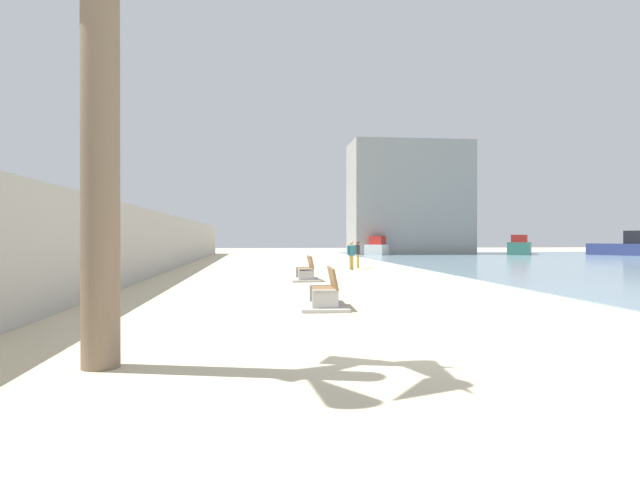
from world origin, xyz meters
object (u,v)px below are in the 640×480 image
person_standing (351,253)px  boat_distant (636,246)px  person_walking (358,252)px  boat_outer (520,247)px  bench_far (305,274)px  bench_near (324,298)px  boat_mid_bay (379,248)px

person_standing → boat_distant: boat_distant is taller
person_walking → boat_distant: (28.90, 16.83, -0.01)m
person_walking → boat_outer: 29.79m
bench_far → person_walking: (3.62, 8.26, 0.64)m
bench_near → boat_distant: bearing=45.7°
bench_near → person_walking: bearing=76.9°
boat_distant → bench_near: bearing=-134.3°
person_walking → person_standing: person_walking is taller
bench_far → boat_mid_bay: (9.73, 30.18, 0.48)m
bench_far → bench_near: bearing=-91.8°
bench_near → boat_outer: (24.13, 38.57, 0.55)m
person_standing → boat_distant: 34.68m
boat_distant → boat_mid_bay: size_ratio=1.42×
bench_far → person_standing: size_ratio=1.39×
boat_distant → boat_outer: bearing=149.9°
person_standing → person_walking: bearing=66.9°
person_walking → boat_distant: 33.44m
person_walking → person_standing: size_ratio=1.01×
boat_outer → bench_far: bearing=-128.4°
bench_near → boat_outer: boat_outer is taller
bench_near → bench_far: (0.26, 8.46, 0.00)m
boat_distant → person_walking: bearing=-149.8°
bench_near → boat_mid_bay: 39.91m
boat_distant → boat_mid_bay: (-22.79, 5.09, -0.16)m
bench_far → person_standing: bearing=66.2°
boat_outer → bench_near: bearing=-122.0°
bench_near → boat_distant: 46.91m
person_walking → bench_near: bearing=-103.1°
person_walking → boat_outer: bearing=47.2°
person_standing → bench_near: bearing=-102.1°
bench_near → boat_mid_bay: size_ratio=0.41×
person_walking → boat_mid_bay: size_ratio=0.30×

